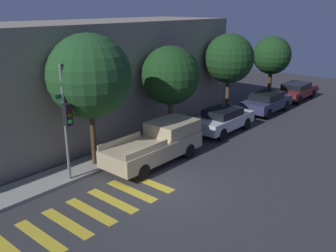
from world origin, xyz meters
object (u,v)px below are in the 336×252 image
traffic_light_pole (72,105)px  tree_near_corner (89,76)px  sedan_far_end (296,90)px  tree_behind_truck (272,55)px  sedan_near_corner (223,119)px  sedan_middle (267,102)px  pickup_truck (158,143)px  tree_far_end (229,59)px  tree_midblock (171,76)px

traffic_light_pole → tree_near_corner: size_ratio=0.82×
sedan_far_end → tree_behind_truck: bearing=120.6°
traffic_light_pole → sedan_near_corner: bearing=-7.5°
sedan_middle → sedan_far_end: (5.14, 0.00, -0.05)m
tree_behind_truck → pickup_truck: bearing=-173.3°
traffic_light_pole → sedan_middle: (15.20, -1.27, -2.57)m
traffic_light_pole → tree_near_corner: (1.38, 0.56, 0.92)m
traffic_light_pole → tree_far_end: 12.93m
tree_near_corner → tree_behind_truck: tree_near_corner is taller
pickup_truck → sedan_far_end: (16.54, 0.00, -0.17)m
traffic_light_pole → sedan_near_corner: traffic_light_pole is taller
tree_far_end → tree_behind_truck: (6.35, 0.00, -0.40)m
tree_midblock → sedan_far_end: bearing=-7.7°
tree_near_corner → pickup_truck: bearing=-37.0°
pickup_truck → tree_near_corner: 4.53m
traffic_light_pole → tree_near_corner: 1.75m
pickup_truck → sedan_near_corner: bearing=0.0°
sedan_near_corner → sedan_middle: size_ratio=0.97×
pickup_truck → sedan_near_corner: pickup_truck is taller
sedan_middle → sedan_far_end: bearing=0.0°
tree_midblock → tree_far_end: tree_far_end is taller
tree_near_corner → tree_midblock: tree_near_corner is taller
tree_behind_truck → tree_midblock: bearing=-180.0°
sedan_near_corner → tree_behind_truck: size_ratio=0.87×
sedan_middle → tree_far_end: tree_far_end is taller
pickup_truck → tree_behind_truck: bearing=6.7°
sedan_far_end → pickup_truck: bearing=-180.0°
pickup_truck → tree_far_end: 9.75m
tree_behind_truck → traffic_light_pole: bearing=-178.3°
sedan_near_corner → pickup_truck: bearing=180.0°
traffic_light_pole → sedan_far_end: (20.34, -1.27, -2.62)m
tree_near_corner → tree_midblock: 5.56m
traffic_light_pole → sedan_far_end: bearing=-3.6°
tree_far_end → sedan_near_corner: bearing=-151.2°
sedan_far_end → tree_far_end: tree_far_end is taller
sedan_near_corner → tree_midblock: (-2.70, 1.83, 2.78)m
tree_midblock → traffic_light_pole: bearing=-175.4°
sedan_near_corner → tree_behind_truck: (9.67, 1.83, 2.69)m
traffic_light_pole → sedan_near_corner: size_ratio=1.17×
sedan_near_corner → tree_far_end: (3.32, 1.83, 3.09)m
pickup_truck → tree_midblock: 4.46m
sedan_far_end → tree_far_end: bearing=166.2°
tree_near_corner → tree_behind_truck: (17.88, 0.00, -0.81)m
sedan_middle → pickup_truck: bearing=180.0°
tree_near_corner → tree_behind_truck: size_ratio=1.24×
sedan_middle → tree_midblock: (-8.31, 1.83, 2.77)m
pickup_truck → tree_midblock: bearing=30.6°
sedan_middle → sedan_far_end: sedan_middle is taller
tree_far_end → tree_behind_truck: size_ratio=1.11×
sedan_middle → tree_midblock: 8.95m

